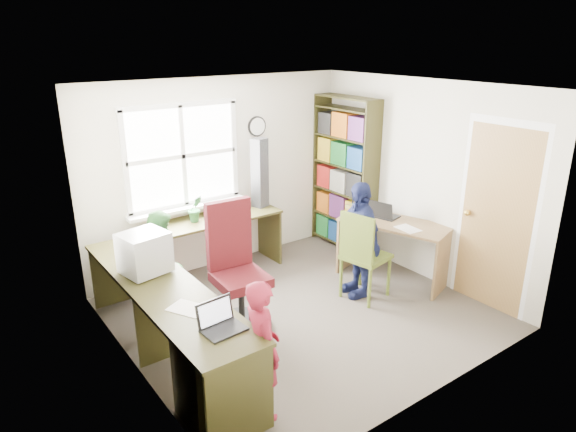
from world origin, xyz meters
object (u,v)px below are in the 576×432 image
object	(u,v)px
l_desk	(204,326)
swivel_chair	(237,274)
wooden_chair	(362,253)
laptop_left	(220,323)
cd_tower	(260,173)
laptop_right	(383,214)
potted_plant	(195,209)
right_desk	(394,238)
person_red	(262,349)
crt_monitor	(145,253)
person_navy	(359,239)
bookshelf	(344,178)
person_green	(164,262)

from	to	relation	value
l_desk	swivel_chair	distance (m)	0.84
wooden_chair	l_desk	bearing A→B (deg)	172.57
laptop_left	cd_tower	xyz separation A→B (m)	(1.87, 2.29, 0.40)
wooden_chair	laptop_right	size ratio (longest dim) A/B	2.68
laptop_left	potted_plant	world-z (taller)	potted_plant
right_desk	laptop_left	world-z (taller)	laptop_left
potted_plant	person_red	distance (m)	2.59
l_desk	crt_monitor	distance (m)	0.90
potted_plant	person_navy	xyz separation A→B (m)	(1.30, -1.44, -0.23)
laptop_left	person_navy	bearing A→B (deg)	16.16
wooden_chair	laptop_right	world-z (taller)	wooden_chair
crt_monitor	person_navy	world-z (taller)	person_navy
right_desk	wooden_chair	world-z (taller)	wooden_chair
potted_plant	cd_tower	bearing A→B (deg)	1.79
cd_tower	potted_plant	xyz separation A→B (m)	(-0.94, -0.03, -0.29)
right_desk	laptop_right	distance (m)	0.33
bookshelf	laptop_left	world-z (taller)	bookshelf
right_desk	swivel_chair	size ratio (longest dim) A/B	1.08
right_desk	crt_monitor	bearing A→B (deg)	153.38
crt_monitor	person_red	world-z (taller)	person_red
l_desk	right_desk	xyz separation A→B (m)	(2.73, 0.30, 0.08)
bookshelf	laptop_right	distance (m)	1.02
right_desk	person_red	distance (m)	2.82
bookshelf	potted_plant	bearing A→B (deg)	173.47
l_desk	swivel_chair	xyz separation A→B (m)	(0.65, 0.52, 0.11)
swivel_chair	person_red	size ratio (longest dim) A/B	1.13
l_desk	crt_monitor	size ratio (longest dim) A/B	6.37
l_desk	person_red	bearing A→B (deg)	-81.14
bookshelf	wooden_chair	distance (m)	1.66
person_navy	bookshelf	bearing A→B (deg)	158.81
bookshelf	person_navy	bearing A→B (deg)	-125.28
right_desk	wooden_chair	size ratio (longest dim) A/B	1.34
laptop_left	person_red	world-z (taller)	person_red
crt_monitor	cd_tower	distance (m)	2.22
l_desk	crt_monitor	world-z (taller)	crt_monitor
laptop_right	potted_plant	size ratio (longest dim) A/B	1.22
swivel_chair	crt_monitor	xyz separation A→B (m)	(-0.86, 0.20, 0.39)
right_desk	potted_plant	size ratio (longest dim) A/B	4.40
l_desk	laptop_left	xyz separation A→B (m)	(-0.12, -0.55, 0.34)
l_desk	right_desk	size ratio (longest dim) A/B	2.09
laptop_left	cd_tower	bearing A→B (deg)	46.80
l_desk	crt_monitor	xyz separation A→B (m)	(-0.21, 0.72, 0.50)
laptop_right	crt_monitor	bearing A→B (deg)	70.61
l_desk	person_red	world-z (taller)	person_red
right_desk	bookshelf	size ratio (longest dim) A/B	0.67
swivel_chair	cd_tower	bearing A→B (deg)	52.30
laptop_left	person_green	bearing A→B (deg)	76.76
laptop_left	person_green	xyz separation A→B (m)	(0.29, 1.76, -0.23)
cd_tower	swivel_chair	bearing A→B (deg)	-149.87
bookshelf	crt_monitor	xyz separation A→B (m)	(-3.17, -0.75, -0.05)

